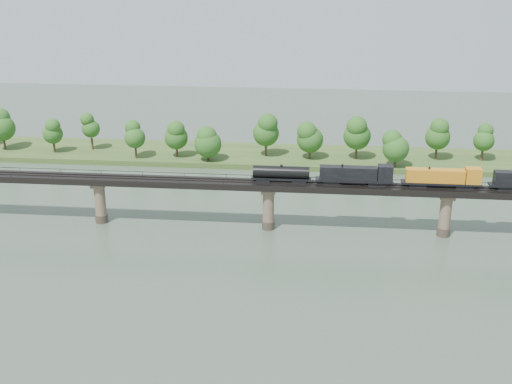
{
  "coord_description": "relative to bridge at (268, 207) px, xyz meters",
  "views": [
    {
      "loc": [
        10.74,
        -107.25,
        59.82
      ],
      "look_at": [
        -2.88,
        30.0,
        9.0
      ],
      "focal_mm": 45.0,
      "sensor_mm": 36.0,
      "label": 1
    }
  ],
  "objects": [
    {
      "name": "freight_train",
      "position": [
        32.05,
        -0.0,
        8.34
      ],
      "size": [
        69.87,
        2.72,
        4.81
      ],
      "color": "black",
      "rests_on": "bridge"
    },
    {
      "name": "far_bank",
      "position": [
        0.0,
        55.0,
        -4.66
      ],
      "size": [
        300.0,
        24.0,
        1.6
      ],
      "primitive_type": "cube",
      "color": "#344E1F",
      "rests_on": "ground"
    },
    {
      "name": "bridge",
      "position": [
        0.0,
        0.0,
        0.0
      ],
      "size": [
        236.0,
        30.0,
        11.5
      ],
      "color": "#473A2D",
      "rests_on": "ground"
    },
    {
      "name": "ground",
      "position": [
        0.0,
        -30.0,
        -5.46
      ],
      "size": [
        400.0,
        400.0,
        0.0
      ],
      "primitive_type": "plane",
      "color": "#38483A",
      "rests_on": "ground"
    },
    {
      "name": "far_treeline",
      "position": [
        -8.21,
        50.52,
        3.37
      ],
      "size": [
        289.06,
        17.54,
        13.6
      ],
      "color": "#382619",
      "rests_on": "far_bank"
    },
    {
      "name": "bridge_superstructure",
      "position": [
        0.0,
        0.0,
        6.33
      ],
      "size": [
        220.0,
        4.9,
        0.75
      ],
      "color": "black",
      "rests_on": "bridge"
    }
  ]
}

